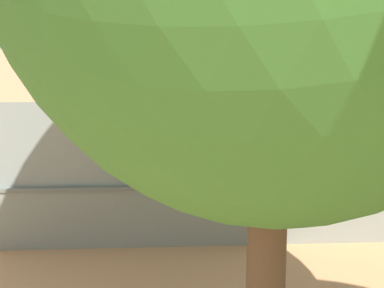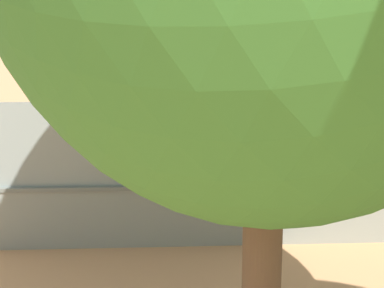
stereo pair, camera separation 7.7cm
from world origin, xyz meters
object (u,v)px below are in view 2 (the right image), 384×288
object	(u,v)px
player_foreground_swinging	(66,133)
player_crossing_court	(264,133)
sports_ball	(154,114)
player_at_service_line	(170,112)

from	to	relation	value
player_foreground_swinging	player_crossing_court	world-z (taller)	player_foreground_swinging
player_crossing_court	sports_ball	bearing A→B (deg)	-40.96
player_at_service_line	sports_ball	distance (m)	2.50
player_at_service_line	sports_ball	size ratio (longest dim) A/B	21.69
player_foreground_swinging	sports_ball	bearing A→B (deg)	-127.50
player_at_service_line	sports_ball	world-z (taller)	player_at_service_line
player_at_service_line	player_crossing_court	size ratio (longest dim) A/B	0.94
player_foreground_swinging	player_crossing_court	distance (m)	7.16
player_foreground_swinging	player_at_service_line	bearing A→B (deg)	-119.85
player_at_service_line	player_foreground_swinging	world-z (taller)	player_foreground_swinging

